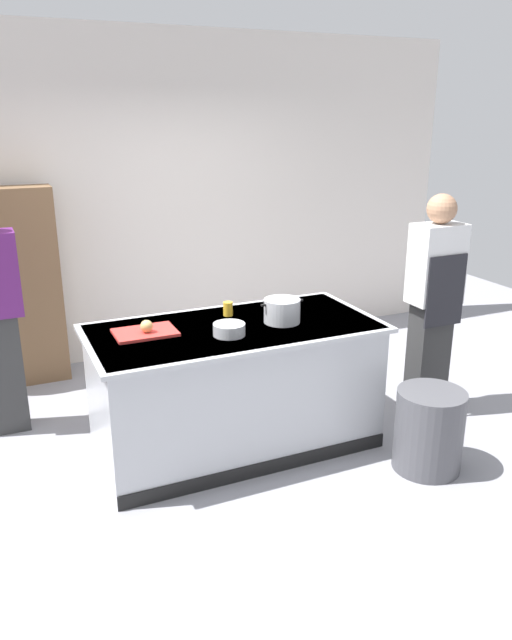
# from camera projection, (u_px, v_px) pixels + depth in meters

# --- Properties ---
(ground_plane) EXTENTS (10.00, 10.00, 0.00)m
(ground_plane) POSITION_uv_depth(u_px,v_px,m) (236.00, 444.00, 4.49)
(ground_plane) COLOR gray
(back_wall) EXTENTS (6.40, 0.12, 3.00)m
(back_wall) POSITION_uv_depth(u_px,v_px,m) (149.00, 199.00, 5.83)
(back_wall) COLOR silver
(back_wall) RESTS_ON ground_plane
(counter_island) EXTENTS (1.98, 0.98, 0.90)m
(counter_island) POSITION_uv_depth(u_px,v_px,m) (235.00, 385.00, 4.34)
(counter_island) COLOR #B7BABF
(counter_island) RESTS_ON ground_plane
(cutting_board) EXTENTS (0.40, 0.28, 0.02)m
(cutting_board) POSITION_uv_depth(u_px,v_px,m) (145.00, 332.00, 4.06)
(cutting_board) COLOR red
(cutting_board) RESTS_ON counter_island
(onion) EXTENTS (0.08, 0.08, 0.08)m
(onion) POSITION_uv_depth(u_px,v_px,m) (147.00, 326.00, 4.02)
(onion) COLOR tan
(onion) RESTS_ON cutting_board
(stock_pot) EXTENTS (0.32, 0.25, 0.16)m
(stock_pot) POSITION_uv_depth(u_px,v_px,m) (282.00, 311.00, 4.26)
(stock_pot) COLOR #B7BABF
(stock_pot) RESTS_ON counter_island
(mixing_bowl) EXTENTS (0.21, 0.21, 0.08)m
(mixing_bowl) POSITION_uv_depth(u_px,v_px,m) (229.00, 329.00, 4.03)
(mixing_bowl) COLOR #B7BABF
(mixing_bowl) RESTS_ON counter_island
(juice_cup) EXTENTS (0.07, 0.07, 0.10)m
(juice_cup) POSITION_uv_depth(u_px,v_px,m) (228.00, 309.00, 4.41)
(juice_cup) COLOR yellow
(juice_cup) RESTS_ON counter_island
(trash_bin) EXTENTS (0.45, 0.45, 0.56)m
(trash_bin) POSITION_uv_depth(u_px,v_px,m) (429.00, 430.00, 4.11)
(trash_bin) COLOR #4C4C51
(trash_bin) RESTS_ON ground_plane
(person_chef) EXTENTS (0.38, 0.25, 1.72)m
(person_chef) POSITION_uv_depth(u_px,v_px,m) (433.00, 301.00, 4.73)
(person_chef) COLOR #2F2F2F
(person_chef) RESTS_ON ground_plane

